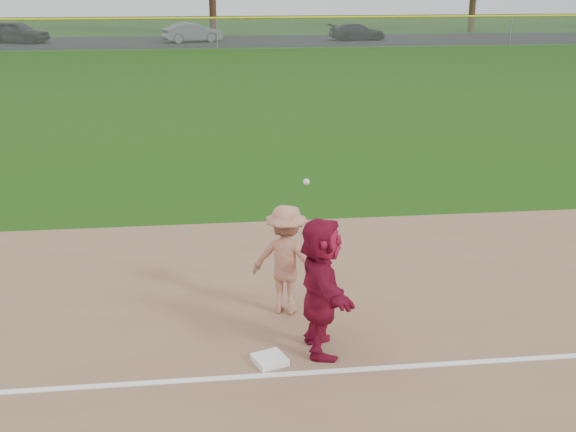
{
  "coord_description": "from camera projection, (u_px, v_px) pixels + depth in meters",
  "views": [
    {
      "loc": [
        -1.21,
        -8.53,
        4.7
      ],
      "look_at": [
        0.0,
        1.5,
        1.3
      ],
      "focal_mm": 45.0,
      "sensor_mm": 36.0,
      "label": 1
    }
  ],
  "objects": [
    {
      "name": "foul_line",
      "position": [
        310.0,
        373.0,
        8.9
      ],
      "size": [
        60.0,
        0.1,
        0.01
      ],
      "primitive_type": "cube",
      "color": "white",
      "rests_on": "infield_dirt"
    },
    {
      "name": "ground",
      "position": [
        301.0,
        343.0,
        9.66
      ],
      "size": [
        160.0,
        160.0,
        0.0
      ],
      "primitive_type": "plane",
      "color": "#1B450D",
      "rests_on": "ground"
    },
    {
      "name": "car_right",
      "position": [
        357.0,
        32.0,
        53.64
      ],
      "size": [
        4.37,
        2.14,
        1.22
      ],
      "primitive_type": "imported",
      "rotation": [
        0.0,
        0.0,
        1.67
      ],
      "color": "black",
      "rests_on": "parking_asphalt"
    },
    {
      "name": "outfield_fence",
      "position": [
        217.0,
        19.0,
        46.68
      ],
      "size": [
        110.0,
        0.12,
        110.0
      ],
      "color": "#999EA0",
      "rests_on": "ground"
    },
    {
      "name": "parking_asphalt",
      "position": [
        215.0,
        41.0,
        52.95
      ],
      "size": [
        120.0,
        10.0,
        0.01
      ],
      "primitive_type": "cube",
      "color": "black",
      "rests_on": "ground"
    },
    {
      "name": "car_left",
      "position": [
        17.0,
        32.0,
        51.35
      ],
      "size": [
        4.88,
        3.01,
        1.55
      ],
      "primitive_type": "imported",
      "rotation": [
        0.0,
        0.0,
        1.29
      ],
      "color": "black",
      "rests_on": "parking_asphalt"
    },
    {
      "name": "first_base",
      "position": [
        270.0,
        360.0,
        9.13
      ],
      "size": [
        0.49,
        0.49,
        0.09
      ],
      "primitive_type": "cube",
      "rotation": [
        0.0,
        0.0,
        0.35
      ],
      "color": "white",
      "rests_on": "infield_dirt"
    },
    {
      "name": "car_mid",
      "position": [
        192.0,
        32.0,
        52.0
      ],
      "size": [
        4.42,
        2.67,
        1.38
      ],
      "primitive_type": "imported",
      "rotation": [
        0.0,
        0.0,
        1.88
      ],
      "color": "#5B5E63",
      "rests_on": "parking_asphalt"
    },
    {
      "name": "base_runner",
      "position": [
        321.0,
        286.0,
        9.15
      ],
      "size": [
        0.56,
        1.71,
        1.84
      ],
      "primitive_type": "imported",
      "rotation": [
        0.0,
        0.0,
        1.58
      ],
      "color": "maroon",
      "rests_on": "infield_dirt"
    },
    {
      "name": "first_base_play",
      "position": [
        286.0,
        260.0,
        10.29
      ],
      "size": [
        1.19,
        1.15,
        2.17
      ],
      "color": "#9B9B9E",
      "rests_on": "infield_dirt"
    }
  ]
}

